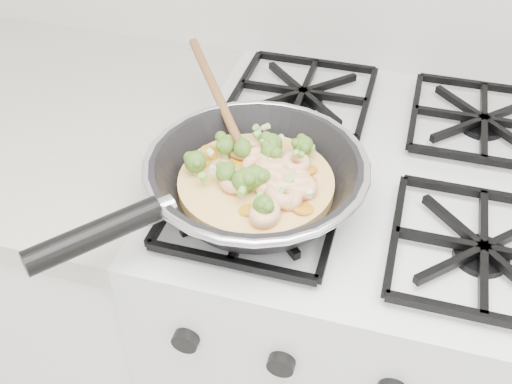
# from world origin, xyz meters

# --- Properties ---
(stove) EXTENTS (0.60, 0.60, 0.92)m
(stove) POSITION_xyz_m (0.00, 1.70, 0.46)
(stove) COLOR silver
(stove) RESTS_ON ground
(skillet) EXTENTS (0.36, 0.50, 0.09)m
(skillet) POSITION_xyz_m (-0.15, 1.56, 0.96)
(skillet) COLOR black
(skillet) RESTS_ON stove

